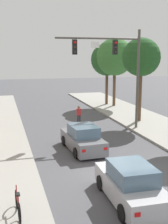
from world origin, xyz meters
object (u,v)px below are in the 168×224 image
(bicycle_leaning, at_px, (18,205))
(street_tree_farthest, at_px, (107,60))
(car_lead_grey, at_px, (83,139))
(street_tree_second, at_px, (141,58))
(pedestrian_crossing_road, at_px, (79,115))
(car_following_silver, at_px, (131,185))
(street_tree_third, at_px, (115,57))
(traffic_signal_mast, at_px, (116,61))

(bicycle_leaning, xyz_separation_m, street_tree_farthest, (11.34, 22.11, 4.69))
(car_lead_grey, relative_size, street_tree_farthest, 0.62)
(car_lead_grey, distance_m, street_tree_farthest, 17.36)
(bicycle_leaning, distance_m, street_tree_second, 17.82)
(pedestrian_crossing_road, xyz_separation_m, street_tree_farthest, (5.62, 8.76, 4.32))
(car_following_silver, bearing_deg, street_tree_farthest, 72.47)
(street_tree_third, height_order, street_tree_farthest, street_tree_third)
(pedestrian_crossing_road, xyz_separation_m, street_tree_second, (5.34, -0.32, 4.65))
(bicycle_leaning, relative_size, street_tree_farthest, 0.26)
(traffic_signal_mast, xyz_separation_m, bicycle_leaning, (-7.95, -10.89, -4.80))
(bicycle_leaning, xyz_separation_m, street_tree_second, (11.06, 13.04, 5.02))
(bicycle_leaning, relative_size, street_tree_second, 0.25)
(car_lead_grey, relative_size, street_tree_second, 0.61)
(traffic_signal_mast, xyz_separation_m, street_tree_third, (3.83, 9.98, 0.20))
(traffic_signal_mast, bearing_deg, street_tree_farthest, 73.21)
(car_following_silver, height_order, bicycle_leaning, car_following_silver)
(traffic_signal_mast, distance_m, car_following_silver, 12.24)
(street_tree_second, relative_size, street_tree_third, 0.95)
(traffic_signal_mast, distance_m, street_tree_second, 3.78)
(street_tree_third, bearing_deg, pedestrian_crossing_road, -128.85)
(car_lead_grey, bearing_deg, bicycle_leaning, -121.83)
(car_following_silver, xyz_separation_m, bicycle_leaning, (-4.39, -0.13, -0.18))
(bicycle_leaning, bearing_deg, street_tree_farthest, 62.85)
(car_following_silver, xyz_separation_m, street_tree_second, (6.67, 12.91, 4.84))
(car_lead_grey, distance_m, car_following_silver, 6.78)
(car_lead_grey, height_order, car_following_silver, same)
(pedestrian_crossing_road, height_order, street_tree_second, street_tree_second)
(car_following_silver, distance_m, pedestrian_crossing_road, 13.30)
(street_tree_second, bearing_deg, bicycle_leaning, -130.31)
(car_following_silver, xyz_separation_m, street_tree_third, (7.39, 20.75, 4.81))
(car_lead_grey, xyz_separation_m, street_tree_third, (7.49, 13.97, 4.81))
(pedestrian_crossing_road, bearing_deg, car_lead_grey, -102.56)
(street_tree_third, distance_m, street_tree_farthest, 1.35)
(car_following_silver, distance_m, street_tree_third, 22.54)
(car_lead_grey, bearing_deg, street_tree_second, 42.15)
(car_following_silver, bearing_deg, bicycle_leaning, -178.35)
(street_tree_second, bearing_deg, street_tree_farthest, 88.24)
(bicycle_leaning, bearing_deg, traffic_signal_mast, 53.86)
(traffic_signal_mast, height_order, car_lead_grey, traffic_signal_mast)
(street_tree_second, distance_m, street_tree_third, 7.87)
(traffic_signal_mast, bearing_deg, street_tree_second, 34.61)
(bicycle_leaning, height_order, street_tree_third, street_tree_third)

